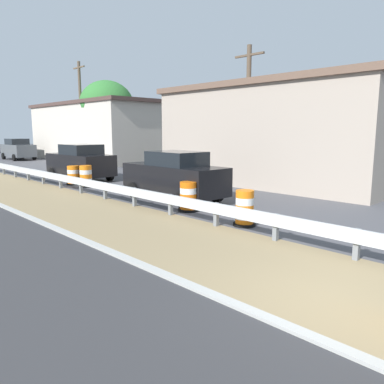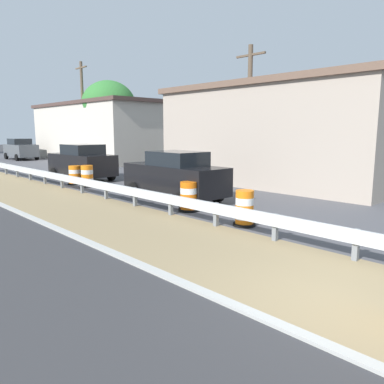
{
  "view_description": "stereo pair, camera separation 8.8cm",
  "coord_description": "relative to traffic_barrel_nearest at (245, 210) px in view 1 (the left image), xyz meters",
  "views": [
    {
      "loc": [
        -5.7,
        -2.39,
        2.77
      ],
      "look_at": [
        2.28,
        5.81,
        0.9
      ],
      "focal_mm": 34.89,
      "sensor_mm": 36.0,
      "label": 1
    },
    {
      "loc": [
        -5.64,
        -2.45,
        2.77
      ],
      "look_at": [
        2.28,
        5.81,
        0.9
      ],
      "focal_mm": 34.89,
      "sensor_mm": 36.0,
      "label": 2
    }
  ],
  "objects": [
    {
      "name": "car_lead_far_lane",
      "position": [
        1.32,
        4.61,
        0.51
      ],
      "size": [
        2.06,
        4.78,
        1.97
      ],
      "rotation": [
        0.0,
        0.0,
        1.55
      ],
      "color": "black",
      "rests_on": "ground"
    },
    {
      "name": "car_lead_near_lane",
      "position": [
        1.66,
        13.08,
        0.54
      ],
      "size": [
        2.2,
        4.68,
        2.03
      ],
      "rotation": [
        0.0,
        0.0,
        1.59
      ],
      "color": "black",
      "rests_on": "ground"
    },
    {
      "name": "median_dirt_strip",
      "position": [
        -2.27,
        -4.23,
        -0.48
      ],
      "size": [
        3.63,
        120.0,
        0.01
      ],
      "primitive_type": "cube",
      "color": "#8E7A56",
      "rests_on": "ground"
    },
    {
      "name": "ground_plane",
      "position": [
        -2.89,
        -4.23,
        -0.48
      ],
      "size": [
        160.0,
        160.0,
        0.0
      ],
      "primitive_type": "plane",
      "color": "#333335"
    },
    {
      "name": "traffic_barrel_far",
      "position": [
        0.43,
        11.54,
        -0.04
      ],
      "size": [
        0.74,
        0.74,
        0.98
      ],
      "color": "orange",
      "rests_on": "ground"
    },
    {
      "name": "guardrail_median",
      "position": [
        -0.69,
        -3.53,
        0.04
      ],
      "size": [
        0.18,
        51.12,
        0.71
      ],
      "color": "silver",
      "rests_on": "ground"
    },
    {
      "name": "roadside_shop_near",
      "position": [
        10.02,
        4.58,
        2.13
      ],
      "size": [
        8.99,
        12.58,
        5.19
      ],
      "color": "#AD9E8E",
      "rests_on": "ground"
    },
    {
      "name": "utility_pole_near",
      "position": [
        7.34,
        5.58,
        3.22
      ],
      "size": [
        0.24,
        1.8,
        7.09
      ],
      "color": "brown",
      "rests_on": "ground"
    },
    {
      "name": "curb_near_edge",
      "position": [
        -4.19,
        -4.23,
        -0.48
      ],
      "size": [
        0.2,
        120.0,
        0.11
      ],
      "primitive_type": "cube",
      "color": "#ADADA8",
      "rests_on": "ground"
    },
    {
      "name": "car_trailing_near_lane",
      "position": [
        4.67,
        31.32,
        0.54
      ],
      "size": [
        2.06,
        4.51,
        2.03
      ],
      "rotation": [
        0.0,
        0.0,
        -1.57
      ],
      "color": "#4C5156",
      "rests_on": "ground"
    },
    {
      "name": "traffic_barrel_mid",
      "position": [
        0.49,
        10.33,
        0.01
      ],
      "size": [
        0.73,
        0.73,
        1.08
      ],
      "color": "orange",
      "rests_on": "ground"
    },
    {
      "name": "traffic_barrel_close",
      "position": [
        0.23,
        2.64,
        -0.02
      ],
      "size": [
        0.73,
        0.73,
        1.03
      ],
      "color": "orange",
      "rests_on": "ground"
    },
    {
      "name": "roadside_shop_far",
      "position": [
        10.3,
        25.66,
        2.22
      ],
      "size": [
        6.99,
        15.81,
        5.38
      ],
      "color": "beige",
      "rests_on": "ground"
    },
    {
      "name": "utility_pole_mid",
      "position": [
        7.28,
        23.34,
        3.94
      ],
      "size": [
        0.24,
        1.8,
        8.53
      ],
      "color": "brown",
      "rests_on": "ground"
    },
    {
      "name": "traffic_barrel_nearest",
      "position": [
        0.0,
        0.0,
        0.0
      ],
      "size": [
        0.67,
        0.67,
        1.06
      ],
      "color": "orange",
      "rests_on": "ground"
    },
    {
      "name": "tree_roadside",
      "position": [
        9.24,
        22.36,
        4.49
      ],
      "size": [
        4.67,
        4.67,
        7.09
      ],
      "color": "brown",
      "rests_on": "ground"
    }
  ]
}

